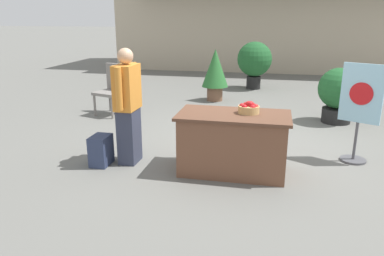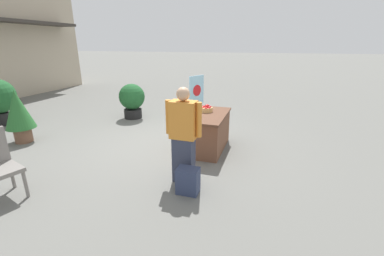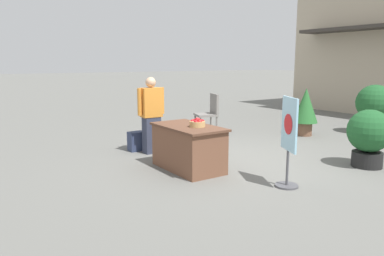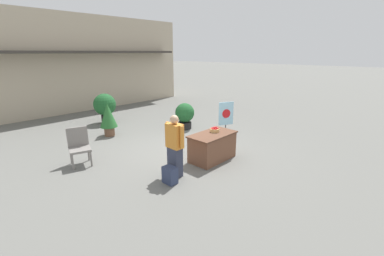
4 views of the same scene
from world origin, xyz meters
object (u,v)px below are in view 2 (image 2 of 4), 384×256
(apple_basket, at_px, (207,109))
(backpack, at_px, (188,181))
(potted_plant_far_right, at_px, (18,112))
(potted_plant_near_right, at_px, (132,99))
(person_visitor, at_px, (184,135))
(poster_board, at_px, (197,99))
(display_table, at_px, (207,131))

(apple_basket, xyz_separation_m, backpack, (-2.00, -0.23, -0.66))
(potted_plant_far_right, bearing_deg, potted_plant_near_right, -28.58)
(person_visitor, xyz_separation_m, poster_board, (3.13, 0.71, -0.06))
(display_table, xyz_separation_m, poster_board, (1.66, 0.74, 0.36))
(backpack, bearing_deg, person_visitor, 28.22)
(apple_basket, relative_size, potted_plant_near_right, 0.26)
(poster_board, height_order, potted_plant_near_right, poster_board)
(person_visitor, height_order, poster_board, person_visitor)
(display_table, bearing_deg, backpack, -175.02)
(poster_board, distance_m, potted_plant_near_right, 2.10)
(poster_board, relative_size, potted_plant_near_right, 1.31)
(apple_basket, xyz_separation_m, potted_plant_near_right, (1.53, 2.76, -0.27))
(poster_board, bearing_deg, apple_basket, -39.28)
(person_visitor, relative_size, potted_plant_near_right, 1.50)
(backpack, height_order, potted_plant_near_right, potted_plant_near_right)
(display_table, bearing_deg, poster_board, 24.00)
(person_visitor, bearing_deg, apple_basket, 2.57)
(person_visitor, bearing_deg, potted_plant_near_right, 42.63)
(display_table, height_order, apple_basket, apple_basket)
(backpack, bearing_deg, apple_basket, 6.52)
(person_visitor, distance_m, potted_plant_far_right, 4.27)
(display_table, height_order, potted_plant_far_right, potted_plant_far_right)
(potted_plant_far_right, xyz_separation_m, potted_plant_near_right, (2.63, -1.43, -0.13))
(display_table, height_order, potted_plant_near_right, potted_plant_near_right)
(apple_basket, bearing_deg, potted_plant_far_right, 104.66)
(person_visitor, bearing_deg, poster_board, 13.97)
(apple_basket, height_order, person_visitor, person_visitor)
(display_table, relative_size, backpack, 3.45)
(backpack, bearing_deg, potted_plant_near_right, 40.28)
(person_visitor, distance_m, potted_plant_near_right, 4.24)
(display_table, bearing_deg, potted_plant_far_right, 102.12)
(display_table, height_order, person_visitor, person_visitor)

